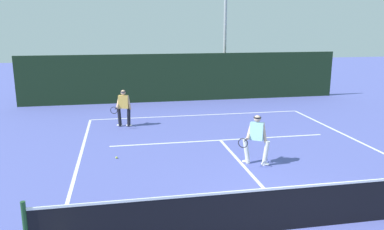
# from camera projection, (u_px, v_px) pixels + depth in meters

# --- Properties ---
(ground_plane) EXTENTS (80.00, 80.00, 0.00)m
(ground_plane) POSITION_uv_depth(u_px,v_px,m) (300.00, 228.00, 8.06)
(ground_plane) COLOR #5159AC
(court_line_baseline_far) EXTENTS (9.90, 0.10, 0.01)m
(court_line_baseline_far) POSITION_uv_depth(u_px,v_px,m) (198.00, 115.00, 18.19)
(court_line_baseline_far) COLOR white
(court_line_baseline_far) RESTS_ON ground_plane
(court_line_service) EXTENTS (8.07, 0.10, 0.01)m
(court_line_service) POSITION_uv_depth(u_px,v_px,m) (220.00, 140.00, 14.24)
(court_line_service) COLOR white
(court_line_service) RESTS_ON ground_plane
(court_line_centre) EXTENTS (0.10, 6.40, 0.01)m
(court_line_centre) POSITION_uv_depth(u_px,v_px,m) (249.00, 172.00, 11.12)
(court_line_centre) COLOR white
(court_line_centre) RESTS_ON ground_plane
(tennis_net) EXTENTS (10.85, 0.09, 1.10)m
(tennis_net) POSITION_uv_depth(u_px,v_px,m) (301.00, 206.00, 7.95)
(tennis_net) COLOR #1E4723
(tennis_net) RESTS_ON ground_plane
(player_near) EXTENTS (1.07, 0.81, 1.55)m
(player_near) POSITION_uv_depth(u_px,v_px,m) (256.00, 138.00, 11.59)
(player_near) COLOR silver
(player_near) RESTS_ON ground_plane
(player_far) EXTENTS (0.88, 0.87, 1.55)m
(player_far) POSITION_uv_depth(u_px,v_px,m) (124.00, 107.00, 15.99)
(player_far) COLOR black
(player_far) RESTS_ON ground_plane
(tennis_ball) EXTENTS (0.07, 0.07, 0.07)m
(tennis_ball) POSITION_uv_depth(u_px,v_px,m) (117.00, 158.00, 12.27)
(tennis_ball) COLOR #D1E033
(tennis_ball) RESTS_ON ground_plane
(back_fence_windscreen) EXTENTS (17.78, 0.12, 2.64)m
(back_fence_windscreen) POSITION_uv_depth(u_px,v_px,m) (185.00, 77.00, 21.38)
(back_fence_windscreen) COLOR black
(back_fence_windscreen) RESTS_ON ground_plane
(light_pole) EXTENTS (0.55, 0.44, 6.43)m
(light_pole) POSITION_uv_depth(u_px,v_px,m) (225.00, 28.00, 22.83)
(light_pole) COLOR #9EA39E
(light_pole) RESTS_ON ground_plane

